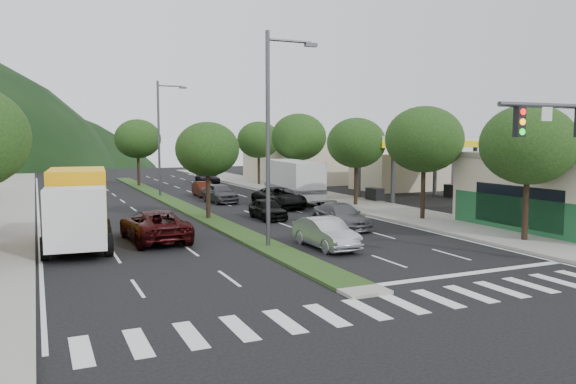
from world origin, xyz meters
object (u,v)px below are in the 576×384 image
tree_r_b (424,140)px  streetlight_near (272,128)px  tree_med_near (207,149)px  car_queue_c (204,189)px  streetlight_mid (161,133)px  sedan_silver (326,233)px  tree_med_far (138,139)px  car_queue_e (220,193)px  car_queue_a (268,209)px  tree_r_a (528,145)px  box_truck (78,211)px  motorhome (293,180)px  tree_r_c (356,143)px  suv_maroon (154,225)px  car_queue_d (279,198)px  car_queue_f (207,178)px  tree_r_e (259,140)px  tree_r_d (299,137)px  car_queue_b (341,216)px

tree_r_b → streetlight_near: size_ratio=0.69×
tree_med_near → car_queue_c: tree_med_near is taller
streetlight_mid → sedan_silver: bearing=-85.2°
tree_med_near → tree_med_far: bearing=90.0°
tree_med_far → car_queue_e: 18.25m
sedan_silver → car_queue_a: size_ratio=1.11×
tree_r_a → streetlight_near: streetlight_near is taller
sedan_silver → box_truck: size_ratio=0.57×
tree_med_near → sedan_silver: size_ratio=1.40×
tree_med_far → motorhome: tree_med_far is taller
tree_med_near → streetlight_mid: bearing=89.2°
tree_r_c → suv_maroon: (-16.54, -8.09, -3.95)m
car_queue_d → motorhome: motorhome is taller
streetlight_mid → car_queue_f: 13.85m
car_queue_e → suv_maroon: bearing=-123.0°
tree_r_c → streetlight_mid: bearing=132.2°
tree_r_a → motorhome: size_ratio=0.75×
tree_r_b → suv_maroon: (-16.54, -0.09, -4.24)m
streetlight_mid → car_queue_c: 6.12m
tree_r_e → car_queue_c: (-8.47, -8.41, -4.25)m
sedan_silver → car_queue_c: bearing=86.1°
tree_r_b → car_queue_f: size_ratio=1.35×
sedan_silver → suv_maroon: bearing=142.6°
tree_r_a → streetlight_mid: bearing=112.1°
tree_r_e → tree_med_near: size_ratio=1.11×
suv_maroon → tree_r_d: bearing=-135.2°
tree_r_a → box_truck: 21.85m
tree_r_c → tree_med_far: tree_med_far is taller
streetlight_near → car_queue_f: streetlight_near is taller
car_queue_b → motorhome: 13.51m
tree_r_b → motorhome: 13.46m
tree_r_d → box_truck: bearing=-138.1°
car_queue_d → motorhome: size_ratio=0.61×
tree_r_b → tree_r_c: size_ratio=1.07×
tree_r_b → car_queue_e: tree_r_b is taller
tree_r_d → car_queue_a: 16.53m
motorhome → car_queue_f: bearing=101.5°
car_queue_b → car_queue_d: 10.01m
tree_r_b → motorhome: size_ratio=0.79×
tree_r_e → sedan_silver: 34.78m
car_queue_e → motorhome: 5.97m
tree_r_d → tree_med_near: tree_r_d is taller
tree_r_e → streetlight_near: streetlight_near is taller
car_queue_d → tree_r_c: bearing=-19.0°
tree_med_far → car_queue_c: size_ratio=1.77×
tree_r_e → car_queue_a: bearing=-110.0°
tree_r_c → suv_maroon: bearing=-153.9°
tree_r_a → car_queue_a: (-8.53, 12.59, -4.16)m
sedan_silver → car_queue_e: 19.79m
streetlight_near → car_queue_e: (3.22, 18.59, -4.82)m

